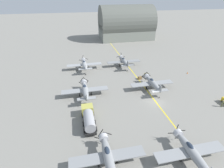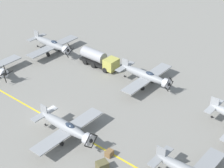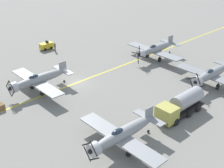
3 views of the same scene
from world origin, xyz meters
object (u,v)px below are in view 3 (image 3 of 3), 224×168
Objects in this scene: airplane_mid_left at (122,134)px; airplane_near_center at (155,49)px; supply_crate_mid_lane at (1,107)px; airplane_mid_center at (38,79)px; fuel_tanker at (181,105)px; ground_crew_walking at (55,47)px; tow_tractor at (46,46)px; airplane_near_left at (212,74)px.

airplane_near_center reaches higher than airplane_mid_left.
supply_crate_mid_lane is (2.41, 29.76, -1.58)m from airplane_near_center.
airplane_mid_left is 1.00× the size of airplane_mid_center.
fuel_tanker is at bearing -165.88° from airplane_mid_center.
supply_crate_mid_lane is at bearing 127.69° from ground_crew_walking.
airplane_mid_left is 18.49m from airplane_mid_center.
supply_crate_mid_lane is at bearing 94.19° from airplane_near_center.
airplane_near_center is at bearing -39.55° from fuel_tanker.
airplane_mid_center is at bearing 90.22° from airplane_near_center.
supply_crate_mid_lane is (-13.92, 18.02, -0.57)m from ground_crew_walking.
supply_crate_mid_lane is at bearing 132.87° from tow_tractor.
airplane_mid_center is 6.52× the size of ground_crew_walking.
airplane_near_left is 26.92m from airplane_mid_center.
airplane_near_center is at bearing -144.29° from ground_crew_walking.
airplane_mid_left is 27.70m from airplane_near_center.
airplane_near_left reaches higher than supply_crate_mid_lane.
fuel_tanker reaches higher than supply_crate_mid_lane.
tow_tractor is 2.28m from ground_crew_walking.
supply_crate_mid_lane is (17.58, 17.24, -1.08)m from fuel_tanker.
airplane_near_center is at bearing -55.44° from airplane_mid_left.
airplane_near_left reaches higher than ground_crew_walking.
airplane_near_left is at bearing -79.48° from fuel_tanker.
airplane_mid_center is at bearing 144.85° from tow_tractor.
airplane_mid_left is 11.64× the size of supply_crate_mid_lane.
airplane_mid_left is 1.50× the size of fuel_tanker.
ground_crew_walking is at bearing 33.61° from airplane_near_left.
airplane_mid_center is 1.50× the size of fuel_tanker.
airplane_near_left is 32.01m from supply_crate_mid_lane.
airplane_mid_left is 18.65m from supply_crate_mid_lane.
supply_crate_mid_lane is (17.42, 6.48, -1.58)m from airplane_mid_left.
tow_tractor is at bearing -16.19° from airplane_mid_left.
airplane_mid_left is 10.77m from fuel_tanker.
airplane_near_left is at bearing -143.45° from airplane_mid_center.
fuel_tanker is (-1.98, 10.67, -0.50)m from airplane_near_left.
fuel_tanker is at bearing 178.57° from ground_crew_walking.
airplane_near_left is 10.86m from fuel_tanker.
tow_tractor is at bearing 42.72° from airplane_near_center.
airplane_near_center is 1.50× the size of fuel_tanker.
supply_crate_mid_lane is at bearing 83.78° from airplane_mid_center.
airplane_mid_center is 7.02m from supply_crate_mid_lane.
ground_crew_walking is (29.52, 9.88, -1.01)m from airplane_near_left.
airplane_near_center reaches higher than supply_crate_mid_lane.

